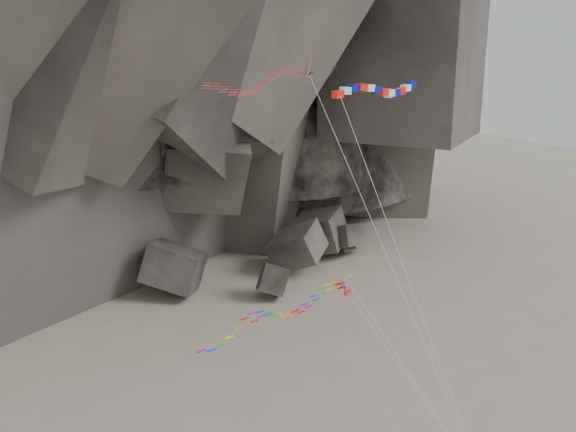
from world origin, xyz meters
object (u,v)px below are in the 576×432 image
banner_kite (379,93)px  pennant_kite (371,326)px  delta_kite (253,83)px  parafoil_kite (273,314)px

banner_kite → pennant_kite: banner_kite is taller
delta_kite → parafoil_kite: 14.94m
delta_kite → pennant_kite: bearing=-5.9°
delta_kite → parafoil_kite: size_ratio=1.61×
banner_kite → parafoil_kite: (-9.21, -0.92, -13.74)m
parafoil_kite → pennant_kite: (7.32, -1.39, -2.36)m
delta_kite → parafoil_kite: (-0.05, -2.18, -14.78)m
delta_kite → banner_kite: bearing=12.4°
pennant_kite → banner_kite: bearing=41.2°
banner_kite → pennant_kite: bearing=-141.0°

